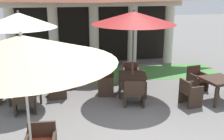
{
  "coord_description": "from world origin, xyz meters",
  "views": [
    {
      "loc": [
        -1.5,
        -4.97,
        3.46
      ],
      "look_at": [
        -0.08,
        2.48,
        1.19
      ],
      "focal_mm": 44.11,
      "sensor_mm": 36.0,
      "label": 1
    }
  ],
  "objects_px": {
    "patio_umbrella_far_back": "(19,21)",
    "terracotta_urn": "(71,84)",
    "patio_table_near_foreground": "(132,77)",
    "patio_chair_mid_right_west": "(190,93)",
    "patio_chair_near_foreground_south": "(134,93)",
    "patio_table_far_back": "(25,82)",
    "patio_chair_near_foreground_west": "(105,82)",
    "patio_umbrella_mid_left": "(22,50)",
    "patio_chair_far_back_east": "(58,85)",
    "patio_umbrella_near_foreground": "(134,18)",
    "patio_chair_far_back_north": "(25,78)",
    "patio_chair_far_back_south": "(25,100)",
    "patio_chair_near_foreground_north": "(131,75)",
    "patio_chair_mid_right_north": "(197,79)",
    "patio_table_mid_right": "(218,81)"
  },
  "relations": [
    {
      "from": "patio_chair_far_back_south",
      "to": "terracotta_urn",
      "type": "bearing_deg",
      "value": 47.54
    },
    {
      "from": "patio_umbrella_mid_left",
      "to": "patio_chair_near_foreground_north",
      "type": "bearing_deg",
      "value": 59.98
    },
    {
      "from": "patio_table_mid_right",
      "to": "patio_chair_mid_right_west",
      "type": "height_order",
      "value": "patio_chair_mid_right_west"
    },
    {
      "from": "patio_chair_near_foreground_west",
      "to": "patio_umbrella_mid_left",
      "type": "bearing_deg",
      "value": -11.77
    },
    {
      "from": "patio_chair_near_foreground_south",
      "to": "patio_table_far_back",
      "type": "bearing_deg",
      "value": 173.29
    },
    {
      "from": "patio_chair_near_foreground_west",
      "to": "patio_umbrella_mid_left",
      "type": "relative_size",
      "value": 0.32
    },
    {
      "from": "patio_table_near_foreground",
      "to": "terracotta_urn",
      "type": "bearing_deg",
      "value": 154.48
    },
    {
      "from": "patio_chair_far_back_south",
      "to": "patio_chair_near_foreground_north",
      "type": "bearing_deg",
      "value": 20.72
    },
    {
      "from": "patio_chair_near_foreground_west",
      "to": "terracotta_urn",
      "type": "xyz_separation_m",
      "value": [
        -1.11,
        0.78,
        -0.24
      ]
    },
    {
      "from": "patio_table_near_foreground",
      "to": "patio_chair_near_foreground_west",
      "type": "distance_m",
      "value": 0.94
    },
    {
      "from": "patio_chair_mid_right_west",
      "to": "patio_chair_far_back_east",
      "type": "xyz_separation_m",
      "value": [
        -3.93,
        1.48,
        0.0
      ]
    },
    {
      "from": "patio_chair_mid_right_west",
      "to": "patio_chair_far_back_south",
      "type": "distance_m",
      "value": 4.89
    },
    {
      "from": "patio_umbrella_mid_left",
      "to": "terracotta_urn",
      "type": "height_order",
      "value": "patio_umbrella_mid_left"
    },
    {
      "from": "patio_chair_mid_right_north",
      "to": "terracotta_urn",
      "type": "xyz_separation_m",
      "value": [
        -4.36,
        0.95,
        -0.21
      ]
    },
    {
      "from": "patio_table_far_back",
      "to": "patio_chair_far_back_north",
      "type": "xyz_separation_m",
      "value": [
        -0.1,
        1.04,
        -0.2
      ]
    },
    {
      "from": "patio_chair_near_foreground_west",
      "to": "patio_chair_far_back_east",
      "type": "bearing_deg",
      "value": -82.28
    },
    {
      "from": "patio_chair_far_back_east",
      "to": "patio_umbrella_far_back",
      "type": "bearing_deg",
      "value": 90.0
    },
    {
      "from": "patio_chair_near_foreground_south",
      "to": "patio_chair_far_back_north",
      "type": "bearing_deg",
      "value": 159.47
    },
    {
      "from": "patio_chair_far_back_east",
      "to": "patio_chair_mid_right_north",
      "type": "bearing_deg",
      "value": -98.79
    },
    {
      "from": "patio_chair_mid_right_north",
      "to": "patio_table_far_back",
      "type": "xyz_separation_m",
      "value": [
        -5.82,
        0.18,
        0.24
      ]
    },
    {
      "from": "patio_umbrella_near_foreground",
      "to": "patio_chair_far_back_east",
      "type": "relative_size",
      "value": 3.22
    },
    {
      "from": "patio_table_near_foreground",
      "to": "patio_chair_mid_right_west",
      "type": "xyz_separation_m",
      "value": [
        1.5,
        -1.2,
        -0.2
      ]
    },
    {
      "from": "patio_umbrella_near_foreground",
      "to": "patio_chair_mid_right_west",
      "type": "bearing_deg",
      "value": -38.65
    },
    {
      "from": "patio_chair_near_foreground_north",
      "to": "patio_chair_near_foreground_west",
      "type": "height_order",
      "value": "patio_chair_near_foreground_west"
    },
    {
      "from": "patio_umbrella_mid_left",
      "to": "patio_chair_far_back_east",
      "type": "height_order",
      "value": "patio_umbrella_mid_left"
    },
    {
      "from": "patio_chair_near_foreground_west",
      "to": "patio_chair_mid_right_north",
      "type": "height_order",
      "value": "patio_chair_near_foreground_west"
    },
    {
      "from": "patio_chair_near_foreground_south",
      "to": "patio_chair_mid_right_north",
      "type": "height_order",
      "value": "patio_chair_near_foreground_south"
    },
    {
      "from": "patio_chair_near_foreground_west",
      "to": "patio_chair_far_back_north",
      "type": "xyz_separation_m",
      "value": [
        -2.68,
        1.04,
        -0.0
      ]
    },
    {
      "from": "patio_chair_far_back_north",
      "to": "patio_chair_far_back_south",
      "type": "height_order",
      "value": "same"
    },
    {
      "from": "patio_chair_far_back_north",
      "to": "patio_chair_far_back_east",
      "type": "bearing_deg",
      "value": 135.11
    },
    {
      "from": "patio_table_far_back",
      "to": "patio_chair_far_back_south",
      "type": "xyz_separation_m",
      "value": [
        0.1,
        -1.04,
        -0.2
      ]
    },
    {
      "from": "patio_chair_far_back_north",
      "to": "patio_chair_far_back_south",
      "type": "distance_m",
      "value": 2.09
    },
    {
      "from": "patio_umbrella_mid_left",
      "to": "patio_umbrella_far_back",
      "type": "height_order",
      "value": "patio_umbrella_mid_left"
    },
    {
      "from": "patio_table_mid_right",
      "to": "patio_chair_near_foreground_north",
      "type": "bearing_deg",
      "value": 140.71
    },
    {
      "from": "patio_umbrella_far_back",
      "to": "patio_umbrella_near_foreground",
      "type": "bearing_deg",
      "value": -3.04
    },
    {
      "from": "patio_chair_mid_right_west",
      "to": "patio_chair_far_back_south",
      "type": "bearing_deg",
      "value": -103.76
    },
    {
      "from": "patio_umbrella_far_back",
      "to": "patio_table_near_foreground",
      "type": "bearing_deg",
      "value": -3.04
    },
    {
      "from": "patio_chair_far_back_east",
      "to": "patio_chair_far_back_north",
      "type": "bearing_deg",
      "value": 45.11
    },
    {
      "from": "patio_table_near_foreground",
      "to": "patio_chair_far_back_south",
      "type": "xyz_separation_m",
      "value": [
        -3.38,
        -0.86,
        -0.19
      ]
    },
    {
      "from": "patio_chair_mid_right_north",
      "to": "patio_chair_far_back_south",
      "type": "distance_m",
      "value": 5.79
    },
    {
      "from": "patio_chair_near_foreground_south",
      "to": "patio_chair_mid_right_west",
      "type": "height_order",
      "value": "patio_chair_near_foreground_south"
    },
    {
      "from": "patio_chair_mid_right_north",
      "to": "patio_umbrella_far_back",
      "type": "bearing_deg",
      "value": -11.51
    },
    {
      "from": "patio_chair_near_foreground_north",
      "to": "patio_chair_near_foreground_south",
      "type": "xyz_separation_m",
      "value": [
        -0.36,
        -1.79,
        -0.01
      ]
    },
    {
      "from": "patio_umbrella_far_back",
      "to": "terracotta_urn",
      "type": "bearing_deg",
      "value": 27.82
    },
    {
      "from": "patio_table_near_foreground",
      "to": "patio_chair_near_foreground_south",
      "type": "bearing_deg",
      "value": -101.49
    },
    {
      "from": "patio_chair_far_back_south",
      "to": "patio_table_far_back",
      "type": "bearing_deg",
      "value": 90.0
    },
    {
      "from": "patio_chair_near_foreground_west",
      "to": "patio_chair_mid_right_west",
      "type": "xyz_separation_m",
      "value": [
        2.4,
        -1.38,
        -0.01
      ]
    },
    {
      "from": "patio_chair_near_foreground_south",
      "to": "patio_table_far_back",
      "type": "relative_size",
      "value": 0.81
    },
    {
      "from": "patio_table_near_foreground",
      "to": "patio_chair_mid_right_west",
      "type": "relative_size",
      "value": 1.29
    },
    {
      "from": "patio_umbrella_near_foreground",
      "to": "patio_chair_far_back_north",
      "type": "distance_m",
      "value": 4.34
    }
  ]
}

